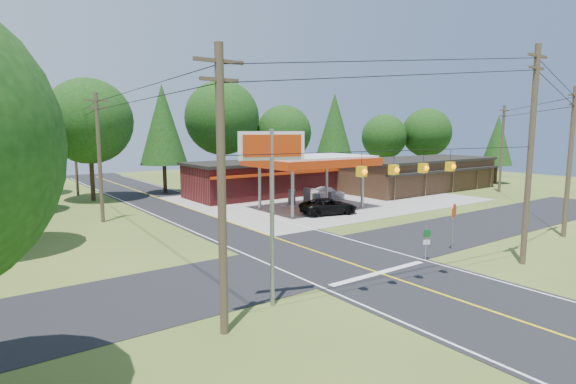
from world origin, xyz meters
TOP-DOWN VIEW (x-y plane):
  - ground at (0.00, 0.00)m, footprint 120.00×120.00m
  - main_highway at (0.00, 0.00)m, footprint 8.00×120.00m
  - cross_road at (0.00, 0.00)m, footprint 70.00×7.00m
  - lane_center_yellow at (0.00, 0.00)m, footprint 0.15×110.00m
  - gas_canopy at (9.00, 13.00)m, footprint 10.60×7.40m
  - convenience_store at (10.00, 22.98)m, footprint 16.40×7.55m
  - strip_building at (28.00, 15.98)m, footprint 20.40×8.75m
  - utility_pole_near_right at (7.50, -7.00)m, footprint 1.80×0.30m
  - utility_pole_near_left at (-9.50, -5.00)m, footprint 1.80×0.30m
  - utility_pole_far_left at (-8.00, 18.00)m, footprint 1.80×0.30m
  - utility_pole_right_b at (16.00, -5.50)m, footprint 1.80×0.30m
  - utility_pole_far_right at (34.00, 9.00)m, footprint 1.80×0.30m
  - utility_pole_north at (-6.50, 35.00)m, footprint 0.30×0.30m
  - overhead_beacons at (-1.00, -6.00)m, footprint 17.04×2.04m
  - treeline_backdrop at (0.82, 24.01)m, footprint 70.27×51.59m
  - suv_car at (8.50, 10.00)m, footprint 6.00×6.00m
  - sedan_car at (14.37, 17.00)m, footprint 5.06×5.06m
  - big_stop_sign at (-6.69, -3.90)m, footprint 2.55×0.97m
  - octagonal_stop_sign at (7.00, -3.01)m, footprint 0.94×0.35m
  - route_sign_post at (3.80, -3.52)m, footprint 0.38×0.20m

SIDE VIEW (x-z plane):
  - ground at x=0.00m, z-range 0.00..0.00m
  - main_highway at x=0.00m, z-range 0.00..0.02m
  - cross_road at x=0.00m, z-range 0.00..0.03m
  - lane_center_yellow at x=0.00m, z-range 0.02..0.03m
  - sedan_car at x=14.37m, z-range 0.00..1.29m
  - suv_car at x=8.50m, z-range 0.00..1.38m
  - route_sign_post at x=3.80m, z-range 0.18..2.16m
  - strip_building at x=28.00m, z-range 0.01..3.81m
  - convenience_store at x=10.00m, z-range 0.02..3.82m
  - octagonal_stop_sign at x=7.00m, z-range 0.73..3.59m
  - gas_canopy at x=9.00m, z-range 1.83..6.70m
  - utility_pole_north at x=-6.50m, z-range 0.00..9.50m
  - utility_pole_near_left at x=-9.50m, z-range 0.20..10.20m
  - utility_pole_far_left at x=-8.00m, z-range 0.20..10.20m
  - utility_pole_right_b at x=16.00m, z-range 0.20..10.20m
  - utility_pole_far_right at x=34.00m, z-range 0.20..10.20m
  - big_stop_sign at x=-6.69m, z-range 1.80..9.01m
  - utility_pole_near_right at x=7.50m, z-range 0.21..11.71m
  - overhead_beacons at x=-1.00m, z-range 5.70..6.73m
  - treeline_backdrop at x=0.82m, z-range 0.84..14.14m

